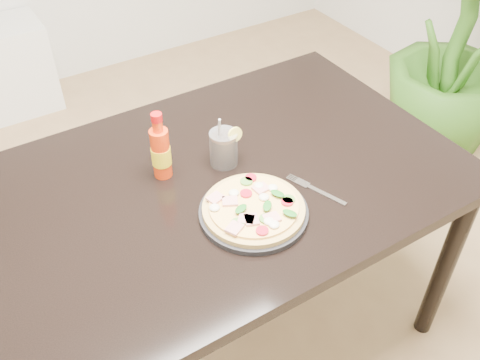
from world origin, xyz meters
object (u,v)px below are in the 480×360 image
hot_sauce_bottle (161,152)px  dining_table (219,199)px  fork (314,189)px  plate (253,213)px  pizza (254,207)px  cola_cup (224,149)px  houseplant (459,49)px

hot_sauce_bottle → dining_table: bearing=-37.0°
dining_table → fork: bearing=-42.9°
plate → pizza: 0.02m
plate → pizza: pizza is taller
hot_sauce_bottle → fork: hot_sauce_bottle is taller
cola_cup → plate: bearing=-101.1°
plate → houseplant: size_ratio=0.26×
dining_table → cola_cup: 0.15m
cola_cup → pizza: bearing=-101.2°
pizza → fork: pizza is taller
fork → dining_table: bearing=117.4°
cola_cup → houseplant: size_ratio=0.16×
hot_sauce_bottle → fork: 0.44m
hot_sauce_bottle → fork: bearing=-40.7°
pizza → fork: bearing=-1.9°
plate → houseplant: bearing=20.8°
dining_table → hot_sauce_bottle: (-0.12, 0.09, 0.17)m
plate → pizza: bearing=-131.1°
dining_table → hot_sauce_bottle: size_ratio=6.75×
cola_cup → fork: size_ratio=0.95×
houseplant → pizza: bearing=-159.2°
dining_table → pizza: pizza is taller
plate → fork: bearing=-2.1°
dining_table → hot_sauce_bottle: hot_sauce_bottle is taller
dining_table → cola_cup: bearing=44.4°
fork → houseplant: (1.34, 0.59, -0.20)m
fork → hot_sauce_bottle: bearing=119.5°
plate → cola_cup: bearing=78.9°
pizza → houseplant: houseplant is taller
pizza → fork: (0.20, -0.01, -0.02)m
houseplant → cola_cup: bearing=-166.6°
hot_sauce_bottle → cola_cup: hot_sauce_bottle is taller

